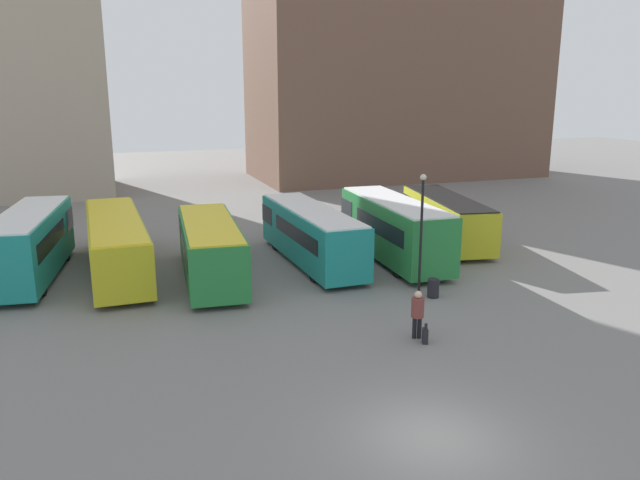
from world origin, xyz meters
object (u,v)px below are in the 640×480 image
(suitcase, at_px, (425,336))
(lamp_post_1, at_px, (421,224))
(traveler, at_px, (418,310))
(bus_1, at_px, (116,242))
(bus_5, at_px, (446,217))
(bus_4, at_px, (393,227))
(trash_bin, at_px, (433,288))
(bus_3, at_px, (311,233))
(bus_2, at_px, (210,247))
(bus_0, at_px, (30,243))

(suitcase, xyz_separation_m, lamp_post_1, (2.59, 5.32, 2.93))
(traveler, xyz_separation_m, lamp_post_1, (2.66, 4.81, 2.11))
(bus_1, xyz_separation_m, bus_5, (18.95, -0.08, -0.03))
(bus_4, relative_size, traveler, 5.41)
(bus_1, distance_m, trash_bin, 15.95)
(bus_4, relative_size, trash_bin, 11.85)
(bus_5, relative_size, trash_bin, 11.88)
(bus_5, bearing_deg, suitcase, 156.97)
(bus_4, height_order, traveler, bus_4)
(bus_3, xyz_separation_m, trash_bin, (3.35, -7.27, -1.18))
(bus_2, bearing_deg, traveler, -144.86)
(bus_0, relative_size, bus_5, 0.98)
(bus_1, height_order, trash_bin, bus_1)
(lamp_post_1, bearing_deg, bus_3, 115.90)
(bus_5, bearing_deg, bus_3, 109.57)
(bus_0, xyz_separation_m, trash_bin, (17.16, -9.13, -1.36))
(bus_2, bearing_deg, bus_1, 62.48)
(bus_3, distance_m, bus_5, 9.24)
(lamp_post_1, bearing_deg, trash_bin, -74.52)
(bus_5, relative_size, lamp_post_1, 1.86)
(bus_4, bearing_deg, bus_3, 80.52)
(bus_3, bearing_deg, traveler, -179.05)
(bus_0, relative_size, suitcase, 12.13)
(bus_3, height_order, trash_bin, bus_3)
(bus_1, relative_size, bus_3, 1.16)
(traveler, relative_size, suitcase, 2.29)
(bus_0, height_order, lamp_post_1, lamp_post_1)
(bus_1, height_order, bus_3, bus_3)
(traveler, relative_size, trash_bin, 2.19)
(bus_3, bearing_deg, bus_5, -81.66)
(trash_bin, bearing_deg, suitcase, -122.48)
(bus_4, bearing_deg, bus_5, -59.92)
(lamp_post_1, bearing_deg, traveler, -118.95)
(bus_4, distance_m, suitcase, 11.57)
(bus_1, bearing_deg, traveler, -142.64)
(suitcase, bearing_deg, bus_5, -11.89)
(bus_0, relative_size, bus_4, 0.98)
(trash_bin, bearing_deg, bus_5, 56.86)
(traveler, distance_m, suitcase, 0.97)
(bus_3, relative_size, traveler, 5.64)
(bus_1, xyz_separation_m, bus_3, (9.84, -1.63, 0.06))
(bus_2, distance_m, traveler, 11.78)
(bus_2, bearing_deg, trash_bin, -120.32)
(traveler, bearing_deg, lamp_post_1, -7.91)
(suitcase, distance_m, lamp_post_1, 6.60)
(bus_4, distance_m, bus_5, 5.33)
(bus_4, height_order, suitcase, bus_4)
(bus_2, xyz_separation_m, bus_4, (9.94, 0.15, 0.24))
(bus_5, xyz_separation_m, suitcase, (-8.59, -13.27, -1.22))
(bus_3, height_order, lamp_post_1, lamp_post_1)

